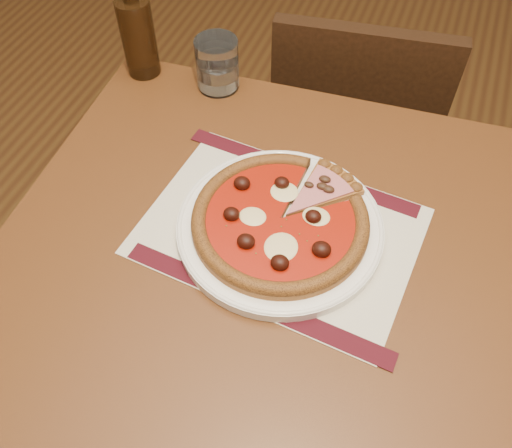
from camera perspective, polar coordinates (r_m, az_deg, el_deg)
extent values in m
cube|color=#573819|center=(1.56, 12.87, -20.60)|extent=(5.00, 6.00, 0.02)
cube|color=brown|center=(0.87, -0.46, -2.97)|extent=(0.85, 0.85, 0.04)
cylinder|color=brown|center=(1.46, -9.51, 2.85)|extent=(0.05, 0.05, 0.71)
cylinder|color=brown|center=(1.38, 18.12, -3.67)|extent=(0.05, 0.05, 0.71)
cube|color=black|center=(1.57, 10.00, 9.64)|extent=(0.44, 0.44, 0.04)
cylinder|color=black|center=(1.84, 14.91, 7.31)|extent=(0.03, 0.03, 0.38)
cylinder|color=black|center=(1.84, 4.49, 9.20)|extent=(0.03, 0.03, 0.38)
cylinder|color=black|center=(1.62, 14.13, -0.92)|extent=(0.03, 0.03, 0.38)
cylinder|color=black|center=(1.61, 2.36, 1.22)|extent=(0.03, 0.03, 0.38)
cube|color=black|center=(1.29, 10.44, 11.75)|extent=(0.39, 0.09, 0.41)
cube|color=beige|center=(0.87, 2.50, -0.74)|extent=(0.46, 0.35, 0.00)
cylinder|color=white|center=(0.87, 2.52, -0.34)|extent=(0.33, 0.33, 0.02)
cylinder|color=#956024|center=(0.85, 2.55, 0.27)|extent=(0.28, 0.28, 0.01)
torus|color=#935520|center=(0.85, 2.57, 0.52)|extent=(0.28, 0.28, 0.02)
cylinder|color=#990C07|center=(0.85, 2.57, 0.56)|extent=(0.24, 0.24, 0.00)
ellipsoid|color=beige|center=(0.88, 2.98, 3.28)|extent=(0.05, 0.04, 0.01)
ellipsoid|color=beige|center=(0.85, -2.82, 1.08)|extent=(0.05, 0.04, 0.01)
ellipsoid|color=beige|center=(0.81, 2.65, -2.02)|extent=(0.05, 0.04, 0.01)
ellipsoid|color=beige|center=(0.86, 7.93, 1.00)|extent=(0.05, 0.04, 0.01)
ellipsoid|color=black|center=(0.87, 2.74, 4.33)|extent=(0.03, 0.02, 0.02)
ellipsoid|color=black|center=(0.88, -1.44, 4.69)|extent=(0.03, 0.02, 0.02)
ellipsoid|color=black|center=(0.84, -1.50, 1.43)|extent=(0.03, 0.02, 0.02)
ellipsoid|color=black|center=(0.80, -2.03, -2.13)|extent=(0.03, 0.02, 0.02)
ellipsoid|color=black|center=(0.80, 2.57, -2.08)|extent=(0.03, 0.02, 0.02)
ellipsoid|color=black|center=(0.80, 7.15, -2.40)|extent=(0.03, 0.02, 0.02)
ellipsoid|color=black|center=(0.84, 6.71, 1.18)|extent=(0.03, 0.02, 0.02)
ellipsoid|color=#341D13|center=(0.87, 5.94, 2.54)|extent=(0.02, 0.01, 0.01)
ellipsoid|color=#341D13|center=(0.89, 7.57, 4.03)|extent=(0.02, 0.01, 0.01)
ellipsoid|color=#341D13|center=(0.87, 5.35, 3.07)|extent=(0.02, 0.01, 0.01)
ellipsoid|color=#341D13|center=(0.90, 6.39, 4.83)|extent=(0.02, 0.01, 0.01)
cylinder|color=white|center=(1.11, -4.11, 16.44)|extent=(0.09, 0.09, 0.10)
cylinder|color=#351F0D|center=(1.15, -12.27, 18.60)|extent=(0.07, 0.07, 0.16)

